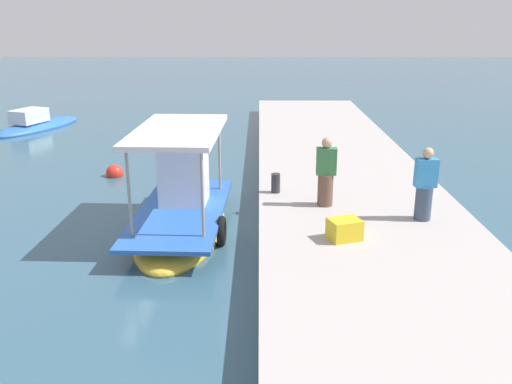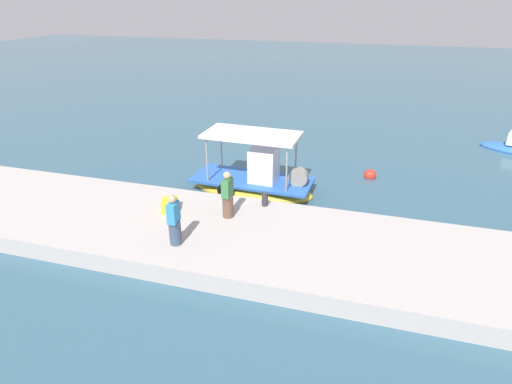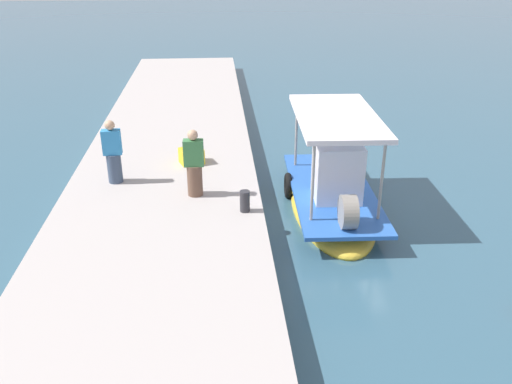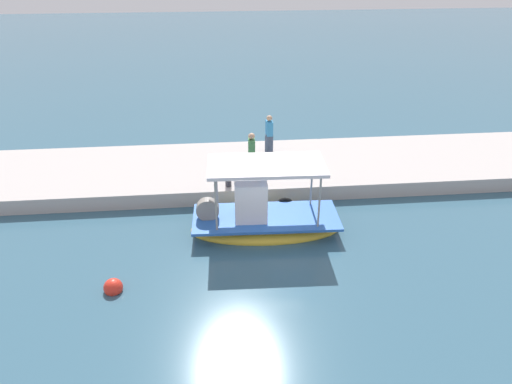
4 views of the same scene
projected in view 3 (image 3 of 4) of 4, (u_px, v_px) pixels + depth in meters
ground_plane at (340, 208)px, 14.49m from camera, size 120.00×120.00×0.00m
dock_quay at (162, 203)px, 14.03m from camera, size 36.00×5.08×0.62m
main_fishing_boat at (332, 194)px, 14.18m from camera, size 5.45×2.29×2.95m
fisherman_near_bollard at (194, 166)px, 13.46m from camera, size 0.40×0.50×1.73m
fisherman_by_crate at (113, 155)px, 14.21m from camera, size 0.40×0.50×1.71m
mooring_bollard at (245, 201)px, 12.83m from camera, size 0.24×0.24×0.52m
cargo_crate at (191, 156)px, 15.68m from camera, size 0.71×0.78×0.44m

